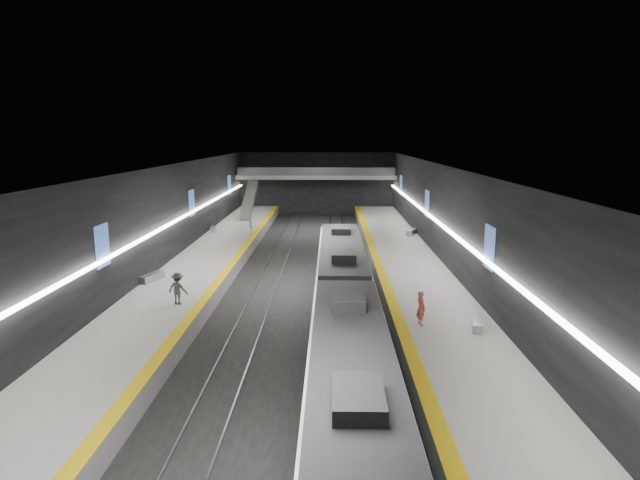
{
  "coord_description": "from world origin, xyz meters",
  "views": [
    {
      "loc": [
        1.86,
        -34.72,
        10.06
      ],
      "look_at": [
        1.03,
        5.59,
        2.2
      ],
      "focal_mm": 30.0,
      "sensor_mm": 36.0,
      "label": 1
    }
  ],
  "objects_px": {
    "escalator": "(249,200)",
    "bench_right_near": "(478,324)",
    "bench_right_far": "(412,232)",
    "bench_left_near": "(152,278)",
    "passenger_left_a": "(250,225)",
    "passenger_right_a": "(421,308)",
    "train": "(345,316)",
    "bench_left_far": "(213,229)",
    "passenger_left_b": "(178,289)"
  },
  "relations": [
    {
      "from": "escalator",
      "to": "bench_right_near",
      "type": "relative_size",
      "value": 4.42
    },
    {
      "from": "escalator",
      "to": "bench_right_far",
      "type": "relative_size",
      "value": 4.05
    },
    {
      "from": "bench_left_near",
      "to": "passenger_left_a",
      "type": "distance_m",
      "value": 16.99
    },
    {
      "from": "bench_right_far",
      "to": "passenger_right_a",
      "type": "xyz_separation_m",
      "value": [
        -3.19,
        -24.46,
        0.61
      ]
    },
    {
      "from": "bench_left_near",
      "to": "train",
      "type": "bearing_deg",
      "value": -21.08
    },
    {
      "from": "escalator",
      "to": "passenger_right_a",
      "type": "relative_size",
      "value": 4.7
    },
    {
      "from": "bench_right_near",
      "to": "bench_right_far",
      "type": "distance_m",
      "value": 24.88
    },
    {
      "from": "bench_left_far",
      "to": "train",
      "type": "bearing_deg",
      "value": -77.72
    },
    {
      "from": "bench_left_near",
      "to": "bench_left_far",
      "type": "height_order",
      "value": "bench_left_near"
    },
    {
      "from": "bench_right_near",
      "to": "passenger_left_a",
      "type": "height_order",
      "value": "passenger_left_a"
    },
    {
      "from": "train",
      "to": "bench_left_near",
      "type": "xyz_separation_m",
      "value": [
        -12.0,
        9.95,
        -0.96
      ]
    },
    {
      "from": "bench_right_near",
      "to": "train",
      "type": "bearing_deg",
      "value": -150.27
    },
    {
      "from": "bench_left_far",
      "to": "passenger_right_a",
      "type": "distance_m",
      "value": 30.1
    },
    {
      "from": "escalator",
      "to": "passenger_left_a",
      "type": "distance_m",
      "value": 11.81
    },
    {
      "from": "escalator",
      "to": "passenger_left_b",
      "type": "xyz_separation_m",
      "value": [
        1.03,
        -32.85,
        -1.02
      ]
    },
    {
      "from": "passenger_left_a",
      "to": "passenger_left_b",
      "type": "height_order",
      "value": "passenger_left_b"
    },
    {
      "from": "bench_right_near",
      "to": "passenger_right_a",
      "type": "height_order",
      "value": "passenger_right_a"
    },
    {
      "from": "bench_left_far",
      "to": "passenger_left_a",
      "type": "relative_size",
      "value": 0.98
    },
    {
      "from": "bench_right_near",
      "to": "bench_left_near",
      "type": "bearing_deg",
      "value": 170.0
    },
    {
      "from": "bench_left_far",
      "to": "bench_right_far",
      "type": "distance_m",
      "value": 18.97
    },
    {
      "from": "train",
      "to": "bench_right_far",
      "type": "xyz_separation_m",
      "value": [
        6.93,
        26.71,
        -0.95
      ]
    },
    {
      "from": "bench_right_far",
      "to": "passenger_left_a",
      "type": "relative_size",
      "value": 1.13
    },
    {
      "from": "train",
      "to": "passenger_right_a",
      "type": "bearing_deg",
      "value": 31.02
    },
    {
      "from": "passenger_left_b",
      "to": "passenger_left_a",
      "type": "bearing_deg",
      "value": -76.14
    },
    {
      "from": "escalator",
      "to": "bench_left_near",
      "type": "xyz_separation_m",
      "value": [
        -2.0,
        -28.16,
        -1.66
      ]
    },
    {
      "from": "bench_left_far",
      "to": "escalator",
      "type": "bearing_deg",
      "value": 67.92
    },
    {
      "from": "passenger_left_b",
      "to": "bench_right_far",
      "type": "bearing_deg",
      "value": -110.48
    },
    {
      "from": "bench_left_far",
      "to": "passenger_right_a",
      "type": "relative_size",
      "value": 1.0
    },
    {
      "from": "train",
      "to": "escalator",
      "type": "bearing_deg",
      "value": 104.7
    },
    {
      "from": "passenger_right_a",
      "to": "escalator",
      "type": "bearing_deg",
      "value": 3.43
    },
    {
      "from": "passenger_right_a",
      "to": "passenger_left_b",
      "type": "relative_size",
      "value": 0.96
    },
    {
      "from": "escalator",
      "to": "passenger_left_a",
      "type": "height_order",
      "value": "escalator"
    },
    {
      "from": "train",
      "to": "passenger_left_b",
      "type": "height_order",
      "value": "train"
    },
    {
      "from": "bench_left_near",
      "to": "passenger_right_a",
      "type": "distance_m",
      "value": 17.54
    },
    {
      "from": "passenger_right_a",
      "to": "bench_right_far",
      "type": "bearing_deg",
      "value": -24.97
    },
    {
      "from": "bench_left_near",
      "to": "bench_left_far",
      "type": "distance_m",
      "value": 17.94
    },
    {
      "from": "bench_right_far",
      "to": "passenger_left_b",
      "type": "relative_size",
      "value": 1.12
    },
    {
      "from": "bench_left_far",
      "to": "bench_right_near",
      "type": "distance_m",
      "value": 31.91
    },
    {
      "from": "bench_right_far",
      "to": "passenger_right_a",
      "type": "relative_size",
      "value": 1.16
    },
    {
      "from": "bench_left_far",
      "to": "passenger_left_a",
      "type": "bearing_deg",
      "value": -31.09
    },
    {
      "from": "escalator",
      "to": "bench_right_far",
      "type": "bearing_deg",
      "value": -33.95
    },
    {
      "from": "train",
      "to": "bench_right_near",
      "type": "xyz_separation_m",
      "value": [
        6.42,
        1.83,
        -0.98
      ]
    },
    {
      "from": "bench_right_far",
      "to": "passenger_left_a",
      "type": "xyz_separation_m",
      "value": [
        -15.08,
        -0.22,
        0.63
      ]
    },
    {
      "from": "train",
      "to": "bench_right_near",
      "type": "distance_m",
      "value": 6.75
    },
    {
      "from": "bench_left_near",
      "to": "bench_right_near",
      "type": "bearing_deg",
      "value": -5.2
    },
    {
      "from": "bench_left_near",
      "to": "escalator",
      "type": "bearing_deg",
      "value": 104.52
    },
    {
      "from": "bench_left_far",
      "to": "bench_right_near",
      "type": "xyz_separation_m",
      "value": [
        18.42,
        -26.06,
        0.01
      ]
    },
    {
      "from": "bench_left_near",
      "to": "passenger_left_b",
      "type": "xyz_separation_m",
      "value": [
        3.03,
        -4.69,
        0.64
      ]
    },
    {
      "from": "bench_left_far",
      "to": "passenger_left_b",
      "type": "height_order",
      "value": "passenger_left_b"
    },
    {
      "from": "bench_left_far",
      "to": "passenger_right_a",
      "type": "xyz_separation_m",
      "value": [
        15.75,
        -25.64,
        0.64
      ]
    }
  ]
}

